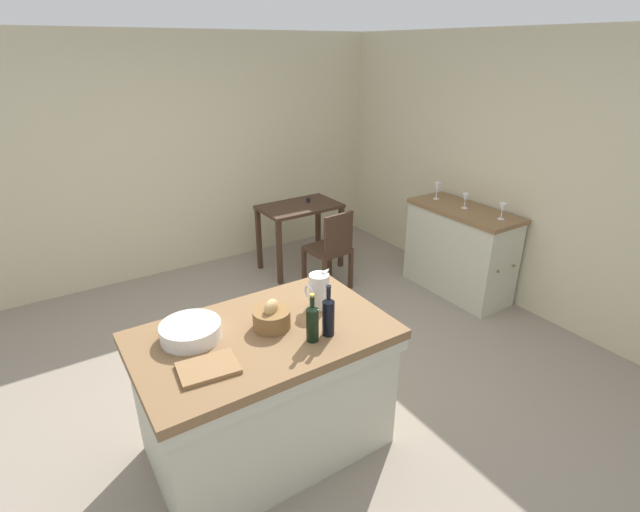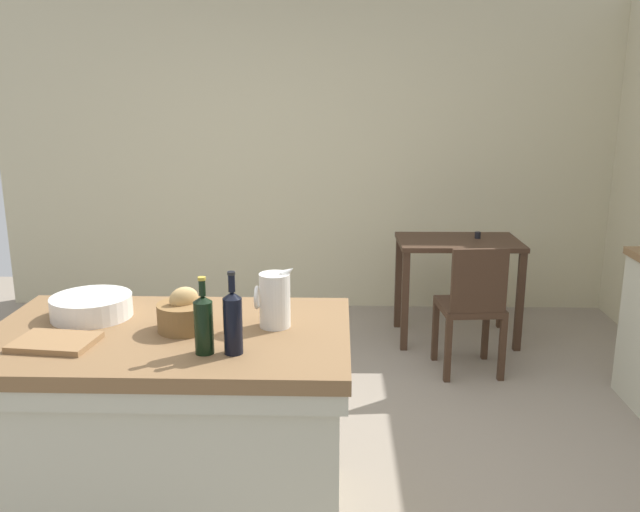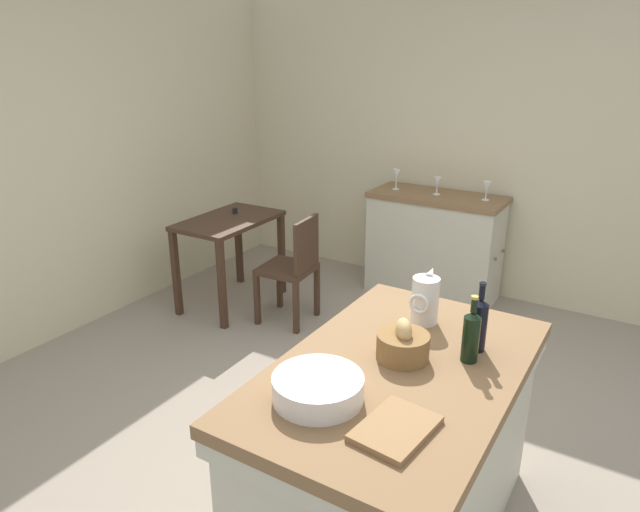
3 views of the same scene
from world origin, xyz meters
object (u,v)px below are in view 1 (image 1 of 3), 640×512
(side_cabinet, at_px, (459,250))
(cutting_board, at_px, (208,368))
(island_table, at_px, (266,387))
(wine_bottle_dark, at_px, (328,315))
(bread_basket, at_px, (272,317))
(wine_glass_left, at_px, (465,198))
(writing_desk, at_px, (300,216))
(wine_glass_far_left, at_px, (502,208))
(wine_bottle_amber, at_px, (312,322))
(wooden_chair, at_px, (331,248))
(wine_glass_middle, at_px, (437,188))
(wash_bowl, at_px, (191,331))
(pitcher, at_px, (319,290))

(side_cabinet, relative_size, cutting_board, 3.84)
(island_table, relative_size, wine_bottle_dark, 4.70)
(bread_basket, relative_size, cutting_board, 0.74)
(cutting_board, relative_size, wine_glass_left, 2.00)
(writing_desk, bearing_deg, cutting_board, -129.24)
(cutting_board, distance_m, wine_glass_far_left, 3.21)
(writing_desk, distance_m, wine_bottle_amber, 2.90)
(island_table, xyz_separation_m, wine_bottle_amber, (0.20, -0.23, 0.53))
(writing_desk, xyz_separation_m, cutting_board, (-2.00, -2.45, 0.26))
(cutting_board, height_order, wine_glass_far_left, wine_glass_far_left)
(wooden_chair, height_order, wine_bottle_amber, wine_bottle_amber)
(wine_bottle_amber, height_order, wine_glass_middle, wine_bottle_amber)
(side_cabinet, relative_size, wine_glass_far_left, 7.41)
(wine_bottle_dark, relative_size, wine_glass_far_left, 2.03)
(writing_desk, xyz_separation_m, bread_basket, (-1.53, -2.26, 0.31))
(wine_glass_far_left, bearing_deg, wine_glass_left, 94.49)
(wine_bottle_amber, xyz_separation_m, wine_glass_middle, (2.50, 1.49, 0.04))
(wash_bowl, distance_m, wine_bottle_amber, 0.70)
(writing_desk, height_order, cutting_board, cutting_board)
(bread_basket, relative_size, wine_glass_middle, 1.25)
(writing_desk, distance_m, wine_glass_far_left, 2.19)
(pitcher, distance_m, cutting_board, 0.88)
(cutting_board, bearing_deg, wine_glass_middle, 24.65)
(writing_desk, bearing_deg, side_cabinet, -51.91)
(writing_desk, xyz_separation_m, wine_bottle_dark, (-1.29, -2.51, 0.38))
(wooden_chair, distance_m, wash_bowl, 2.48)
(wooden_chair, relative_size, wine_glass_far_left, 5.67)
(cutting_board, bearing_deg, island_table, 22.99)
(wine_glass_far_left, bearing_deg, wine_bottle_dark, -164.21)
(island_table, bearing_deg, bread_basket, 12.11)
(bread_basket, bearing_deg, wine_bottle_amber, -62.08)
(pitcher, bearing_deg, wash_bowl, 173.26)
(wash_bowl, distance_m, cutting_board, 0.34)
(cutting_board, distance_m, wine_bottle_amber, 0.61)
(wine_bottle_amber, height_order, wine_glass_far_left, wine_bottle_amber)
(island_table, bearing_deg, wine_bottle_dark, -36.75)
(cutting_board, bearing_deg, wash_bowl, 85.78)
(side_cabinet, height_order, cutting_board, side_cabinet)
(wine_bottle_amber, xyz_separation_m, wine_glass_left, (2.51, 1.11, 0.02))
(side_cabinet, height_order, wine_glass_left, wine_glass_left)
(wash_bowl, distance_m, wine_bottle_dark, 0.80)
(writing_desk, bearing_deg, wooden_chair, -91.08)
(side_cabinet, bearing_deg, wash_bowl, -167.24)
(pitcher, xyz_separation_m, wine_glass_left, (2.28, 0.81, 0.02))
(wine_bottle_dark, distance_m, wine_bottle_amber, 0.11)
(island_table, bearing_deg, wash_bowl, 156.54)
(island_table, relative_size, wine_glass_far_left, 9.52)
(island_table, xyz_separation_m, side_cabinet, (2.71, 0.86, -0.01))
(pitcher, distance_m, wine_glass_left, 2.42)
(bread_basket, bearing_deg, wine_bottle_dark, -45.60)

